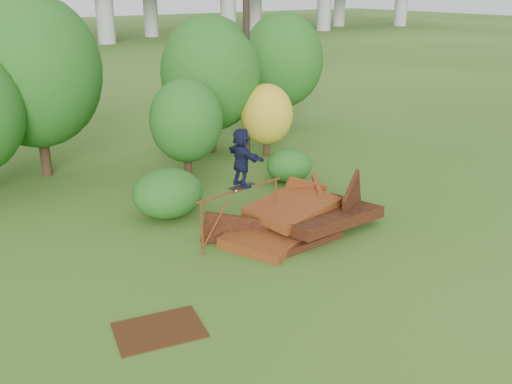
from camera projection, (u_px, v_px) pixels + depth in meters
ground at (323, 262)px, 15.35m from camera, size 240.00×240.00×0.00m
scrap_pile at (300, 218)px, 17.21m from camera, size 5.62×3.11×1.92m
grind_rail at (241, 202)px, 16.23m from camera, size 3.06×0.40×1.62m
skateboard at (242, 186)px, 16.09m from camera, size 0.84×0.31×0.08m
skater at (242, 157)px, 15.80m from camera, size 0.50×1.55×1.67m
flat_plate at (159, 330)px, 12.34m from camera, size 2.11×1.70×0.03m
tree_1 at (34, 71)px, 20.97m from camera, size 4.94×4.94×6.87m
tree_2 at (186, 121)px, 21.16m from camera, size 2.74×2.74×3.85m
tree_3 at (211, 74)px, 24.26m from camera, size 4.25×4.25×5.90m
tree_4 at (267, 115)px, 24.27m from camera, size 2.26×2.26×3.13m
tree_5 at (283, 60)px, 28.82m from camera, size 4.11×4.11×5.78m
shrub_left at (168, 193)px, 18.14m from camera, size 2.27×2.10×1.57m
shrub_right at (289, 166)px, 21.43m from camera, size 1.75×1.60×1.24m
utility_pole at (246, 47)px, 23.51m from camera, size 1.40×0.28×9.02m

